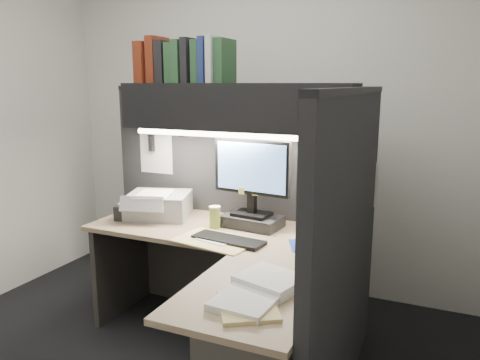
# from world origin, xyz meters

# --- Properties ---
(wall_back) EXTENTS (3.50, 0.04, 2.70)m
(wall_back) POSITION_xyz_m (0.00, 1.50, 1.35)
(wall_back) COLOR silver
(wall_back) RESTS_ON floor
(partition_back) EXTENTS (1.90, 0.06, 1.60)m
(partition_back) POSITION_xyz_m (0.03, 0.93, 0.80)
(partition_back) COLOR black
(partition_back) RESTS_ON floor
(partition_right) EXTENTS (0.06, 1.50, 1.60)m
(partition_right) POSITION_xyz_m (0.98, 0.18, 0.80)
(partition_right) COLOR black
(partition_right) RESTS_ON floor
(desk) EXTENTS (1.70, 1.53, 0.73)m
(desk) POSITION_xyz_m (0.43, -0.00, 0.44)
(desk) COLOR #8F745B
(desk) RESTS_ON floor
(overhead_shelf) EXTENTS (1.55, 0.34, 0.30)m
(overhead_shelf) POSITION_xyz_m (0.12, 0.75, 1.50)
(overhead_shelf) COLOR black
(overhead_shelf) RESTS_ON partition_back
(task_light_tube) EXTENTS (1.32, 0.04, 0.04)m
(task_light_tube) POSITION_xyz_m (0.12, 0.61, 1.33)
(task_light_tube) COLOR white
(task_light_tube) RESTS_ON overhead_shelf
(monitor) EXTENTS (0.53, 0.27, 0.57)m
(monitor) POSITION_xyz_m (0.28, 0.67, 0.96)
(monitor) COLOR black
(monitor) RESTS_ON desk
(keyboard) EXTENTS (0.46, 0.20, 0.02)m
(keyboard) POSITION_xyz_m (0.26, 0.34, 0.74)
(keyboard) COLOR black
(keyboard) RESTS_ON desk
(mousepad) EXTENTS (0.30, 0.29, 0.00)m
(mousepad) POSITION_xyz_m (0.73, 0.47, 0.73)
(mousepad) COLOR navy
(mousepad) RESTS_ON desk
(mouse) EXTENTS (0.08, 0.11, 0.04)m
(mouse) POSITION_xyz_m (0.73, 0.45, 0.75)
(mouse) COLOR black
(mouse) RESTS_ON mousepad
(telephone) EXTENTS (0.32, 0.32, 0.10)m
(telephone) POSITION_xyz_m (0.75, 0.80, 0.78)
(telephone) COLOR #BEAC92
(telephone) RESTS_ON desk
(coffee_cup) EXTENTS (0.09, 0.09, 0.13)m
(coffee_cup) POSITION_xyz_m (0.07, 0.56, 0.80)
(coffee_cup) COLOR #ABA744
(coffee_cup) RESTS_ON desk
(printer) EXTENTS (0.50, 0.46, 0.17)m
(printer) POSITION_xyz_m (-0.41, 0.63, 0.81)
(printer) COLOR #95989B
(printer) RESTS_ON desk
(notebook_stack) EXTENTS (0.39, 0.35, 0.10)m
(notebook_stack) POSITION_xyz_m (-0.50, 0.58, 0.78)
(notebook_stack) COLOR black
(notebook_stack) RESTS_ON desk
(open_folder) EXTENTS (0.51, 0.38, 0.01)m
(open_folder) POSITION_xyz_m (0.19, 0.32, 0.73)
(open_folder) COLOR #D7BE79
(open_folder) RESTS_ON desk
(paper_stack_a) EXTENTS (0.33, 0.30, 0.05)m
(paper_stack_a) POSITION_xyz_m (0.71, -0.14, 0.76)
(paper_stack_a) COLOR white
(paper_stack_a) RESTS_ON desk
(paper_stack_b) EXTENTS (0.27, 0.33, 0.03)m
(paper_stack_b) POSITION_xyz_m (0.68, -0.33, 0.75)
(paper_stack_b) COLOR white
(paper_stack_b) RESTS_ON desk
(manila_stack) EXTENTS (0.36, 0.38, 0.02)m
(manila_stack) POSITION_xyz_m (0.69, -0.37, 0.74)
(manila_stack) COLOR #D7BE79
(manila_stack) RESTS_ON desk
(binder_row) EXTENTS (0.66, 0.25, 0.31)m
(binder_row) POSITION_xyz_m (-0.25, 0.75, 1.79)
(binder_row) COLOR maroon
(binder_row) RESTS_ON overhead_shelf
(pinned_papers) EXTENTS (1.76, 1.31, 0.51)m
(pinned_papers) POSITION_xyz_m (0.42, 0.56, 1.05)
(pinned_papers) COLOR white
(pinned_papers) RESTS_ON partition_back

